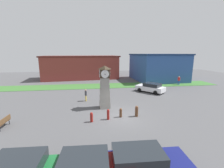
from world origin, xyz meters
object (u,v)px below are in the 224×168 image
(car_silver_hatch, at_px, (151,87))
(clock_tower, at_px, (105,88))
(bollard_near_tower, at_px, (137,111))
(car_by_building, at_px, (142,162))
(bollard_mid_row, at_px, (121,113))
(bench, at_px, (3,122))
(pedestrian_near_bench, at_px, (86,94))
(bollard_far_row, at_px, (108,114))
(pedestrian_crossing_lot, at_px, (179,80))
(bollard_end_row, at_px, (92,117))

(car_silver_hatch, bearing_deg, clock_tower, -142.89)
(bollard_near_tower, height_order, car_by_building, car_by_building)
(car_by_building, bearing_deg, bollard_near_tower, 75.30)
(bollard_mid_row, height_order, bench, bollard_mid_row)
(bench, bearing_deg, bollard_near_tower, 3.73)
(clock_tower, height_order, pedestrian_near_bench, clock_tower)
(bollard_far_row, bearing_deg, car_by_building, -81.70)
(bollard_far_row, distance_m, pedestrian_crossing_lot, 20.77)
(bollard_end_row, relative_size, pedestrian_near_bench, 0.59)
(bollard_near_tower, bearing_deg, car_by_building, -104.70)
(clock_tower, bearing_deg, car_silver_hatch, 37.11)
(bollard_mid_row, bearing_deg, bollard_end_row, -166.51)
(bollard_far_row, distance_m, car_silver_hatch, 12.14)
(car_by_building, bearing_deg, bollard_mid_row, 87.74)
(pedestrian_crossing_lot, bearing_deg, car_silver_hatch, -149.11)
(bench, height_order, pedestrian_crossing_lot, pedestrian_crossing_lot)
(bollard_near_tower, bearing_deg, pedestrian_crossing_lot, 46.75)
(bollard_near_tower, distance_m, bollard_far_row, 2.88)
(car_by_building, distance_m, bench, 11.78)
(car_silver_hatch, xyz_separation_m, pedestrian_crossing_lot, (7.63, 4.57, 0.24))
(bollard_near_tower, relative_size, bollard_far_row, 1.08)
(clock_tower, height_order, car_silver_hatch, clock_tower)
(car_by_building, height_order, car_silver_hatch, car_silver_hatch)
(bollard_far_row, distance_m, bollard_end_row, 1.59)
(pedestrian_near_bench, bearing_deg, car_by_building, -75.64)
(bollard_near_tower, bearing_deg, pedestrian_near_bench, 132.33)
(bollard_near_tower, distance_m, bollard_mid_row, 1.59)
(bench, xyz_separation_m, pedestrian_near_bench, (6.63, 6.41, 0.37))
(bollard_near_tower, height_order, bollard_end_row, bollard_near_tower)
(clock_tower, bearing_deg, bench, -157.57)
(bollard_end_row, relative_size, car_silver_hatch, 0.20)
(car_by_building, distance_m, pedestrian_near_bench, 13.20)
(bollard_near_tower, distance_m, car_by_building, 7.38)
(clock_tower, height_order, bollard_end_row, clock_tower)
(bollard_mid_row, height_order, bollard_far_row, bollard_far_row)
(bollard_end_row, distance_m, bench, 7.35)
(bollard_near_tower, bearing_deg, bollard_far_row, -173.76)
(bollard_far_row, height_order, car_silver_hatch, car_silver_hatch)
(bollard_end_row, bearing_deg, bollard_mid_row, 13.49)
(bench, bearing_deg, bollard_far_row, 2.91)
(bollard_near_tower, distance_m, car_silver_hatch, 10.23)
(car_by_building, distance_m, car_silver_hatch, 17.46)
(bollard_near_tower, bearing_deg, bench, -176.27)
(bench, relative_size, pedestrian_near_bench, 1.03)
(bollard_near_tower, xyz_separation_m, pedestrian_crossing_lot, (12.67, 13.47, 0.46))
(bollard_near_tower, xyz_separation_m, car_by_building, (-1.87, -7.14, 0.19))
(car_by_building, xyz_separation_m, bench, (-9.91, 6.37, -0.22))
(bollard_far_row, bearing_deg, pedestrian_near_bench, 110.91)
(bollard_far_row, distance_m, bench, 8.92)
(car_by_building, bearing_deg, bollard_end_row, 111.45)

